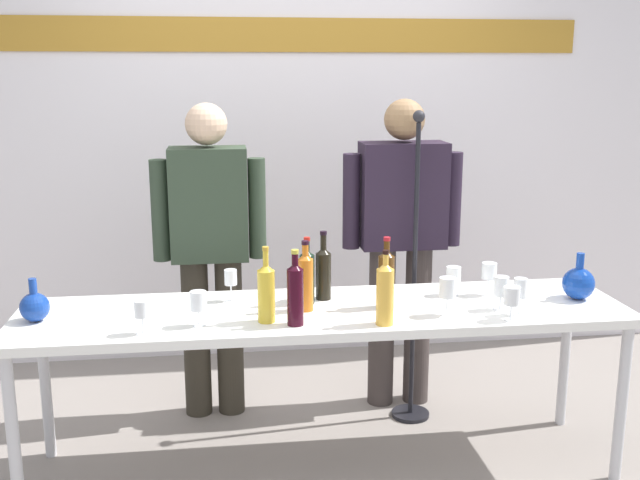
% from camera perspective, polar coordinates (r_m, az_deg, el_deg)
% --- Properties ---
extents(ground_plane, '(10.00, 10.00, 0.00)m').
position_cam_1_polar(ground_plane, '(3.61, 0.32, -16.97)').
color(ground_plane, gray).
extents(back_wall, '(5.09, 0.11, 3.00)m').
position_cam_1_polar(back_wall, '(4.69, -2.26, 9.23)').
color(back_wall, white).
rests_on(back_wall, ground).
extents(display_table, '(2.68, 0.66, 0.77)m').
position_cam_1_polar(display_table, '(3.32, 0.34, -6.17)').
color(display_table, white).
rests_on(display_table, ground).
extents(decanter_blue_left, '(0.12, 0.12, 0.19)m').
position_cam_1_polar(decanter_blue_left, '(3.33, -20.98, -4.76)').
color(decanter_blue_left, navy).
rests_on(decanter_blue_left, display_table).
extents(decanter_blue_right, '(0.15, 0.15, 0.22)m').
position_cam_1_polar(decanter_blue_right, '(3.61, 19.15, -3.12)').
color(decanter_blue_right, '#113899').
rests_on(decanter_blue_right, display_table).
extents(presenter_left, '(0.58, 0.22, 1.64)m').
position_cam_1_polar(presenter_left, '(3.86, -8.40, -0.23)').
color(presenter_left, '#312C23').
rests_on(presenter_left, ground).
extents(presenter_right, '(0.63, 0.22, 1.66)m').
position_cam_1_polar(presenter_right, '(3.96, 6.26, 0.55)').
color(presenter_right, '#3D3432').
rests_on(presenter_right, ground).
extents(wine_bottle_0, '(0.07, 0.07, 0.32)m').
position_cam_1_polar(wine_bottle_0, '(3.05, -1.91, -4.00)').
color(wine_bottle_0, black).
rests_on(wine_bottle_0, display_table).
extents(wine_bottle_1, '(0.07, 0.07, 0.32)m').
position_cam_1_polar(wine_bottle_1, '(3.07, 4.99, -4.01)').
color(wine_bottle_1, gold).
rests_on(wine_bottle_1, display_table).
extents(wine_bottle_2, '(0.07, 0.07, 0.32)m').
position_cam_1_polar(wine_bottle_2, '(3.40, 0.26, -2.39)').
color(wine_bottle_2, black).
rests_on(wine_bottle_2, display_table).
extents(wine_bottle_3, '(0.07, 0.07, 0.32)m').
position_cam_1_polar(wine_bottle_3, '(3.29, 5.08, -2.85)').
color(wine_bottle_3, '#492C0E').
rests_on(wine_bottle_3, display_table).
extents(wine_bottle_4, '(0.07, 0.07, 0.31)m').
position_cam_1_polar(wine_bottle_4, '(3.23, -1.13, -3.07)').
color(wine_bottle_4, orange).
rests_on(wine_bottle_4, display_table).
extents(wine_bottle_5, '(0.07, 0.07, 0.32)m').
position_cam_1_polar(wine_bottle_5, '(3.10, -4.14, -3.93)').
color(wine_bottle_5, gold).
rests_on(wine_bottle_5, display_table).
extents(wine_bottle_6, '(0.07, 0.07, 0.31)m').
position_cam_1_polar(wine_bottle_6, '(3.33, -1.00, -2.69)').
color(wine_bottle_6, black).
rests_on(wine_bottle_6, display_table).
extents(wine_glass_left_0, '(0.06, 0.06, 0.14)m').
position_cam_1_polar(wine_glass_left_0, '(3.04, -13.45, -5.21)').
color(wine_glass_left_0, white).
rests_on(wine_glass_left_0, display_table).
extents(wine_glass_left_1, '(0.07, 0.07, 0.15)m').
position_cam_1_polar(wine_glass_left_1, '(3.09, -9.29, -4.66)').
color(wine_glass_left_1, white).
rests_on(wine_glass_left_1, display_table).
extents(wine_glass_left_2, '(0.06, 0.06, 0.15)m').
position_cam_1_polar(wine_glass_left_2, '(3.40, -6.85, -2.93)').
color(wine_glass_left_2, white).
rests_on(wine_glass_left_2, display_table).
extents(wine_glass_right_0, '(0.07, 0.07, 0.17)m').
position_cam_1_polar(wine_glass_right_0, '(3.22, 9.72, -3.65)').
color(wine_glass_right_0, white).
rests_on(wine_glass_right_0, display_table).
extents(wine_glass_right_1, '(0.07, 0.07, 0.14)m').
position_cam_1_polar(wine_glass_right_1, '(3.52, 10.17, -2.65)').
color(wine_glass_right_1, white).
rests_on(wine_glass_right_1, display_table).
extents(wine_glass_right_2, '(0.06, 0.06, 0.16)m').
position_cam_1_polar(wine_glass_right_2, '(3.29, 15.06, -3.65)').
color(wine_glass_right_2, white).
rests_on(wine_glass_right_2, display_table).
extents(wine_glass_right_3, '(0.07, 0.07, 0.15)m').
position_cam_1_polar(wine_glass_right_3, '(3.22, 14.45, -4.19)').
color(wine_glass_right_3, white).
rests_on(wine_glass_right_3, display_table).
extents(wine_glass_right_4, '(0.07, 0.07, 0.15)m').
position_cam_1_polar(wine_glass_right_4, '(3.55, 12.80, -2.36)').
color(wine_glass_right_4, white).
rests_on(wine_glass_right_4, display_table).
extents(wine_glass_right_5, '(0.07, 0.07, 0.15)m').
position_cam_1_polar(wine_glass_right_5, '(3.35, 13.67, -3.50)').
color(wine_glass_right_5, white).
rests_on(wine_glass_right_5, display_table).
extents(microphone_stand, '(0.20, 0.20, 1.61)m').
position_cam_1_polar(microphone_stand, '(3.90, 7.13, -5.97)').
color(microphone_stand, black).
rests_on(microphone_stand, ground).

